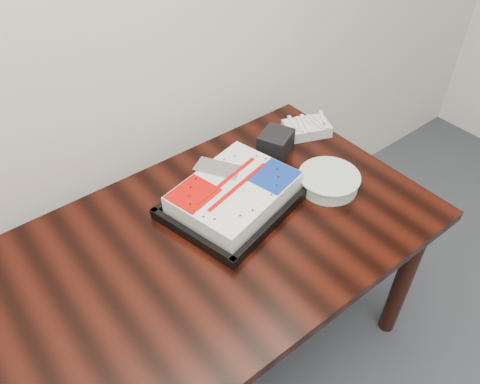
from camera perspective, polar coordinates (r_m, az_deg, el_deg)
table at (r=1.58m, az=-7.43°, el=-9.94°), size 1.80×0.90×0.75m
cake_tray at (r=1.64m, az=-0.66°, el=-0.37°), size 0.54×0.46×0.10m
plate_stack at (r=1.75m, az=10.75°, el=1.33°), size 0.23×0.23×0.06m
fork_bag at (r=2.01m, az=8.12°, el=7.75°), size 0.22×0.18×0.05m
napkin_box at (r=1.87m, az=4.38°, el=5.98°), size 0.16×0.16×0.09m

